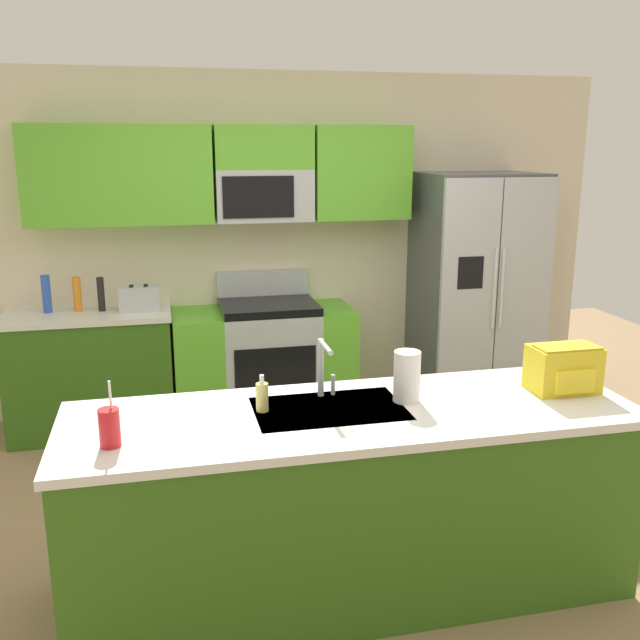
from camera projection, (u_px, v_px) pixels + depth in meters
The scene contains 15 objects.
ground_plane at pixel (352, 530), 3.86m from camera, with size 9.00×9.00×0.00m, color #997A56.
kitchen_wall_unit at pixel (264, 222), 5.44m from camera, with size 5.20×0.43×2.60m.
back_counter at pixel (92, 371), 5.13m from camera, with size 1.17×0.63×0.90m.
range_oven at pixel (264, 360), 5.41m from camera, with size 1.36×0.61×1.10m.
refrigerator at pixel (475, 291), 5.60m from camera, with size 0.90×0.76×1.85m.
island_counter at pixel (352, 500), 3.27m from camera, with size 2.59×0.82×0.90m.
toaster at pixel (139, 298), 5.03m from camera, with size 0.28×0.16×0.18m.
pepper_mill at pixel (101, 294), 5.02m from camera, with size 0.05×0.05×0.24m, color black.
bottle_blue at pixel (46, 294), 4.96m from camera, with size 0.06×0.06×0.27m, color blue.
bottle_orange at pixel (77, 294), 5.00m from camera, with size 0.06×0.06×0.25m, color orange.
sink_faucet at pixel (323, 364), 3.28m from camera, with size 0.08×0.21×0.28m.
drink_cup_red at pixel (110, 427), 2.77m from camera, with size 0.08×0.08×0.28m.
soap_dispenser at pixel (262, 397), 3.14m from camera, with size 0.06×0.06×0.17m.
paper_towel_roll at pixel (407, 376), 3.25m from camera, with size 0.12×0.12×0.24m, color white.
backpack at pixel (564, 368), 3.38m from camera, with size 0.32×0.22×0.23m.
Camera 1 is at (-0.95, -3.34, 2.07)m, focal length 39.45 mm.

